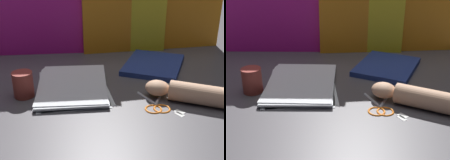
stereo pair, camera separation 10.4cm
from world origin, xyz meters
TOP-DOWN VIEW (x-y plane):
  - ground_plane at (0.00, 0.00)m, footprint 6.00×6.00m
  - backdrop_panel_center at (-0.00, 0.44)m, footprint 0.63×0.05m
  - paper_stack at (-0.12, 0.06)m, footprint 0.27×0.35m
  - book_closed at (0.22, 0.22)m, footprint 0.31×0.34m
  - scissors at (0.15, -0.10)m, footprint 0.10×0.16m
  - hand_forearm at (0.26, -0.08)m, footprint 0.27×0.18m
  - paper_scrap_near at (0.21, -0.16)m, footprint 0.03×0.03m
  - paper_scrap_mid at (0.21, -0.15)m, footprint 0.04×0.04m
  - mug at (-0.28, 0.02)m, footprint 0.07×0.07m

SIDE VIEW (x-z plane):
  - ground_plane at x=0.00m, z-range 0.00..0.00m
  - paper_scrap_near at x=0.21m, z-range 0.00..0.00m
  - paper_scrap_mid at x=0.21m, z-range 0.00..0.00m
  - scissors at x=0.15m, z-range 0.00..0.01m
  - paper_stack at x=-0.12m, z-range 0.00..0.02m
  - book_closed at x=0.22m, z-range 0.00..0.02m
  - hand_forearm at x=0.26m, z-range 0.00..0.07m
  - mug at x=-0.28m, z-range 0.00..0.09m
  - backdrop_panel_center at x=0.00m, z-range 0.00..0.41m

